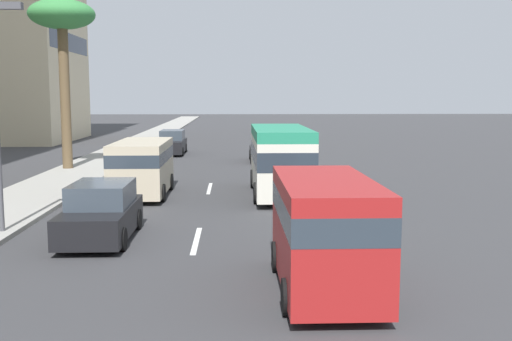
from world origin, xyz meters
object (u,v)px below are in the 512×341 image
object	(u,v)px
car_sixth	(101,213)
palm_tree	(62,23)
van_fourth	(325,227)
car_second	(264,150)
van_fifth	(142,165)
minibus_third	(280,158)
car_lead	(172,143)

from	to	relation	value
car_sixth	palm_tree	size ratio (longest dim) A/B	0.46
van_fourth	car_second	bearing A→B (deg)	0.01
van_fourth	palm_tree	bearing A→B (deg)	28.15
van_fifth	car_sixth	world-z (taller)	van_fifth
van_fourth	car_sixth	bearing A→B (deg)	50.35
car_second	minibus_third	bearing A→B (deg)	-179.89
car_second	minibus_third	xyz separation A→B (m)	(-12.78, -0.02, 0.84)
van_fifth	palm_tree	world-z (taller)	palm_tree
car_second	car_sixth	xyz separation A→B (m)	(-20.28, 5.78, 0.05)
van_fifth	palm_tree	bearing A→B (deg)	-147.47
van_fifth	car_sixth	bearing A→B (deg)	-0.39
car_lead	palm_tree	distance (m)	12.70
van_fourth	van_fifth	distance (m)	13.62
car_lead	minibus_third	bearing A→B (deg)	19.53
car_sixth	palm_tree	distance (m)	18.43
car_second	palm_tree	world-z (taller)	palm_tree
car_second	van_fourth	bearing A→B (deg)	-179.99
minibus_third	car_lead	bearing A→B (deg)	19.53
car_sixth	van_fifth	bearing A→B (deg)	179.61
car_lead	van_fifth	size ratio (longest dim) A/B	0.93
car_second	van_fourth	distance (m)	25.09
car_lead	van_fourth	world-z (taller)	van_fourth
car_second	palm_tree	bearing A→B (deg)	110.71
van_fourth	car_sixth	world-z (taller)	van_fourth
car_lead	minibus_third	world-z (taller)	minibus_third
car_lead	palm_tree	size ratio (longest dim) A/B	0.52
car_second	van_fifth	distance (m)	13.97
minibus_third	van_fifth	xyz separation A→B (m)	(0.06, 5.76, -0.25)
car_sixth	palm_tree	xyz separation A→B (m)	(16.06, 5.37, 7.27)
minibus_third	palm_tree	world-z (taller)	palm_tree
palm_tree	minibus_third	bearing A→B (deg)	-127.45
van_fourth	van_fifth	world-z (taller)	van_fourth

